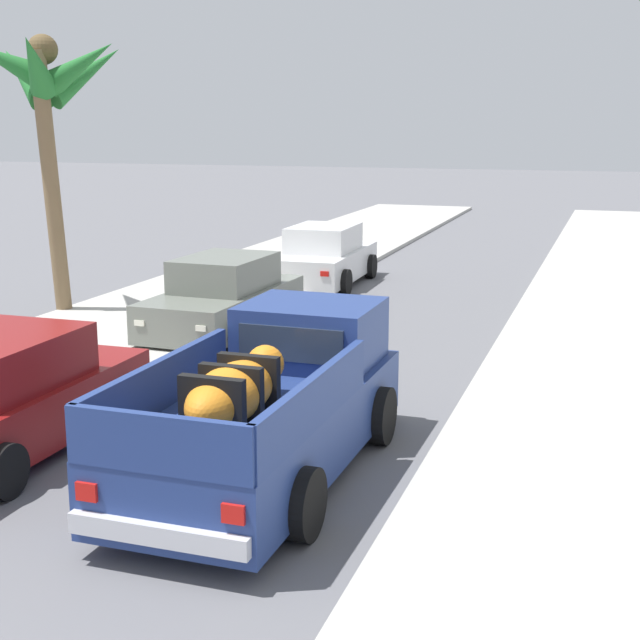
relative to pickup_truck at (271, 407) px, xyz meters
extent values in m
cube|color=#B2AFA8|center=(-5.41, 4.13, -0.75)|extent=(4.65, 60.00, 0.12)
cube|color=#B2AFA8|center=(4.05, 4.13, -0.75)|extent=(4.65, 60.00, 0.12)
cube|color=silver|center=(-4.49, 4.13, -0.76)|extent=(0.16, 60.00, 0.10)
cube|color=silver|center=(3.12, 4.13, -0.76)|extent=(0.16, 60.00, 0.10)
cube|color=navy|center=(0.00, -0.16, -0.21)|extent=(1.96, 5.12, 0.80)
cube|color=navy|center=(0.01, 1.44, 0.59)|extent=(1.73, 1.51, 0.80)
cube|color=#283342|center=(0.01, 0.68, 0.61)|extent=(1.38, 0.07, 0.44)
cube|color=#283342|center=(0.02, 2.20, 0.61)|extent=(1.46, 0.07, 0.48)
cube|color=navy|center=(-0.92, -1.01, 0.47)|extent=(0.13, 3.30, 0.56)
cube|color=navy|center=(0.90, -1.03, 0.47)|extent=(0.13, 3.30, 0.56)
cube|color=navy|center=(-0.02, -2.67, 0.47)|extent=(1.88, 0.11, 0.56)
cube|color=silver|center=(-0.02, -2.76, -0.37)|extent=(1.82, 0.13, 0.20)
cylinder|color=black|center=(-0.97, 1.38, -0.43)|extent=(0.27, 0.76, 0.76)
cylinder|color=black|center=(0.99, 1.36, -0.43)|extent=(0.27, 0.76, 0.76)
cylinder|color=black|center=(-0.99, -1.56, -0.43)|extent=(0.27, 0.76, 0.76)
cylinder|color=black|center=(0.97, -1.57, -0.43)|extent=(0.27, 0.76, 0.76)
cube|color=red|center=(-0.77, -2.73, -0.07)|extent=(0.22, 0.04, 0.18)
cube|color=red|center=(0.73, -2.74, -0.07)|extent=(0.22, 0.04, 0.18)
ellipsoid|color=orange|center=(-0.01, -1.10, 0.49)|extent=(0.71, 1.71, 0.60)
sphere|color=orange|center=(0.00, -0.15, 0.57)|extent=(0.44, 0.44, 0.44)
cube|color=black|center=(-0.01, -1.57, 0.49)|extent=(0.71, 0.13, 0.61)
cube|color=black|center=(-0.01, -1.10, 0.49)|extent=(0.71, 0.13, 0.61)
cube|color=black|center=(-0.01, -0.63, 0.49)|extent=(0.71, 0.13, 0.61)
cube|color=maroon|center=(-3.44, -0.38, -0.28)|extent=(1.80, 4.21, 0.72)
cube|color=#283342|center=(-3.45, 0.49, 0.38)|extent=(1.37, 0.09, 0.52)
cylinder|color=black|center=(-4.35, 0.91, -0.49)|extent=(0.23, 0.64, 0.64)
cylinder|color=black|center=(-2.55, 0.93, -0.49)|extent=(0.23, 0.64, 0.64)
cylinder|color=black|center=(-2.53, -1.67, -0.49)|extent=(0.23, 0.64, 0.64)
cube|color=white|center=(-4.07, 1.73, -0.21)|extent=(0.20, 0.04, 0.10)
cube|color=white|center=(-2.84, 1.74, -0.21)|extent=(0.20, 0.04, 0.10)
cube|color=silver|center=(-3.39, 12.35, -0.28)|extent=(1.86, 4.24, 0.72)
cube|color=silver|center=(-3.39, 12.25, 0.40)|extent=(1.57, 2.14, 0.64)
cube|color=#283342|center=(-3.41, 13.22, 0.38)|extent=(1.37, 0.11, 0.52)
cube|color=#283342|center=(-3.37, 11.28, 0.38)|extent=(1.34, 0.11, 0.50)
cylinder|color=black|center=(-4.33, 13.63, -0.49)|extent=(0.24, 0.65, 0.64)
cylinder|color=black|center=(-2.52, 13.67, -0.49)|extent=(0.24, 0.65, 0.64)
cylinder|color=black|center=(-4.26, 11.03, -0.49)|extent=(0.24, 0.65, 0.64)
cylinder|color=black|center=(-2.46, 11.07, -0.49)|extent=(0.24, 0.65, 0.64)
cube|color=red|center=(-3.97, 10.22, -0.17)|extent=(0.20, 0.04, 0.12)
cube|color=white|center=(-4.06, 14.44, -0.21)|extent=(0.20, 0.04, 0.10)
cube|color=red|center=(-2.71, 10.26, -0.17)|extent=(0.20, 0.04, 0.12)
cube|color=white|center=(-2.83, 14.47, -0.21)|extent=(0.20, 0.04, 0.10)
cube|color=slate|center=(-3.56, 6.43, -0.28)|extent=(1.89, 4.25, 0.72)
cube|color=slate|center=(-3.55, 6.53, 0.40)|extent=(1.59, 2.15, 0.64)
cube|color=#283342|center=(-3.58, 5.57, 0.38)|extent=(1.37, 0.12, 0.52)
cube|color=#283342|center=(-3.52, 7.50, 0.38)|extent=(1.34, 0.12, 0.50)
cylinder|color=black|center=(-2.70, 5.10, -0.49)|extent=(0.24, 0.65, 0.64)
cylinder|color=black|center=(-4.50, 5.16, -0.49)|extent=(0.24, 0.65, 0.64)
cylinder|color=black|center=(-2.61, 7.71, -0.49)|extent=(0.24, 0.65, 0.64)
cylinder|color=black|center=(-4.42, 7.77, -0.49)|extent=(0.24, 0.65, 0.64)
cube|color=red|center=(-2.86, 8.52, -0.17)|extent=(0.20, 0.05, 0.12)
cube|color=white|center=(-3.01, 4.31, -0.21)|extent=(0.20, 0.05, 0.10)
cube|color=red|center=(-4.12, 8.56, -0.17)|extent=(0.20, 0.05, 0.12)
cube|color=white|center=(-4.24, 4.35, -0.21)|extent=(0.20, 0.05, 0.10)
cylinder|color=brown|center=(-7.66, 6.86, 1.97)|extent=(0.34, 0.74, 5.58)
cone|color=#23702D|center=(-6.87, 7.00, 4.45)|extent=(1.74, 0.83, 1.29)
cone|color=#23702D|center=(-7.22, 7.74, 4.32)|extent=(1.38, 2.00, 1.53)
cone|color=#23702D|center=(-8.59, 7.44, 4.30)|extent=(2.13, 1.62, 1.59)
cone|color=#23702D|center=(-8.29, 6.44, 4.53)|extent=(1.65, 1.37, 1.15)
cone|color=#23702D|center=(-7.29, 6.06, 4.42)|extent=(1.27, 1.89, 1.36)
sphere|color=brown|center=(-7.66, 6.86, 4.75)|extent=(0.62, 0.62, 0.62)
camera|label=1|loc=(3.79, -9.47, 3.30)|focal=50.53mm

